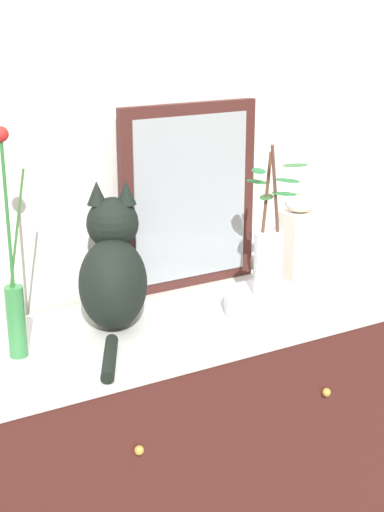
{
  "coord_description": "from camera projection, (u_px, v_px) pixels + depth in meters",
  "views": [
    {
      "loc": [
        -0.94,
        -1.66,
        1.71
      ],
      "look_at": [
        0.0,
        0.0,
        1.05
      ],
      "focal_mm": 52.66,
      "sensor_mm": 36.0,
      "label": 1
    }
  ],
  "objects": [
    {
      "name": "wall_back",
      "position": [
        139.0,
        145.0,
        2.2
      ],
      "size": [
        4.4,
        0.08,
        2.6
      ],
      "primitive_type": "cube",
      "color": "silver",
      "rests_on": "ground_plane"
    },
    {
      "name": "sideboard",
      "position": [
        192.0,
        452.0,
        2.22
      ],
      "size": [
        1.3,
        0.5,
        0.87
      ],
      "color": "#441E1B",
      "rests_on": "ground_plane"
    },
    {
      "name": "mirror_leaning",
      "position": [
        189.0,
        198.0,
        2.22
      ],
      "size": [
        0.44,
        0.03,
        0.56
      ],
      "color": "#3E1D1A",
      "rests_on": "sideboard"
    },
    {
      "name": "cat_sitting",
      "position": [
        113.0,
        270.0,
        1.99
      ],
      "size": [
        0.3,
        0.46,
        0.38
      ],
      "color": "black",
      "rests_on": "sideboard"
    },
    {
      "name": "vase_slim_green",
      "position": [
        14.0,
        297.0,
        1.81
      ],
      "size": [
        0.07,
        0.05,
        0.57
      ],
      "color": "#32793F",
      "rests_on": "sideboard"
    },
    {
      "name": "bowl_porcelain",
      "position": [
        267.0,
        304.0,
        2.1
      ],
      "size": [
        0.24,
        0.24,
        0.06
      ],
      "primitive_type": "cylinder",
      "color": "white",
      "rests_on": "sideboard"
    },
    {
      "name": "vase_glass_clear",
      "position": [
        269.0,
        256.0,
        2.05
      ],
      "size": [
        0.12,
        0.18,
        0.43
      ],
      "color": "silver",
      "rests_on": "bowl_porcelain"
    },
    {
      "name": "jar_lidded_porcelain",
      "position": [
        298.0,
        241.0,
        2.27
      ],
      "size": [
        0.1,
        0.1,
        0.31
      ],
      "color": "silver",
      "rests_on": "sideboard"
    }
  ]
}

